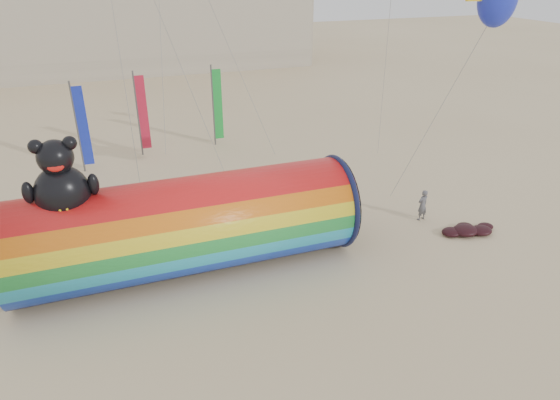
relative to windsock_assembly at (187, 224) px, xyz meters
name	(u,v)px	position (x,y,z in m)	size (l,w,h in m)	color
ground	(281,273)	(3.24, -1.62, -1.97)	(160.00, 160.00, 0.00)	#CCB58C
windsock_assembly	(187,224)	(0.00, 0.00, 0.00)	(12.90, 3.93, 5.94)	red
kite_handler	(423,205)	(10.95, 0.30, -1.22)	(0.55, 0.36, 1.50)	#57575E
fabric_bundle	(468,230)	(12.16, -1.54, -1.80)	(2.62, 1.35, 0.41)	#34090F
festival_banners	(150,114)	(0.29, 13.24, 0.67)	(8.80, 2.04, 5.20)	#59595E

